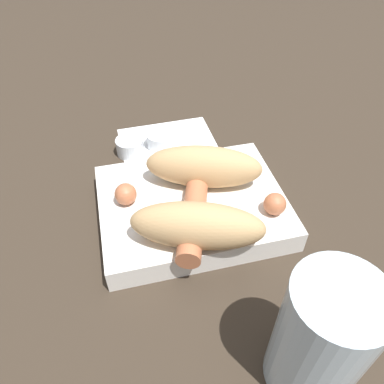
{
  "coord_description": "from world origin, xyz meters",
  "views": [
    {
      "loc": [
        0.08,
        0.32,
        0.36
      ],
      "look_at": [
        0.0,
        0.0,
        0.04
      ],
      "focal_mm": 35.0,
      "sensor_mm": 36.0,
      "label": 1
    }
  ],
  "objects_px": {
    "food_tray": "(192,206)",
    "bread_roll": "(201,194)",
    "condiment_cup_near": "(160,141)",
    "condiment_cup_far": "(130,147)",
    "drink_glass": "(321,340)",
    "sausage": "(199,199)"
  },
  "relations": [
    {
      "from": "condiment_cup_near",
      "to": "drink_glass",
      "type": "relative_size",
      "value": 0.31
    },
    {
      "from": "food_tray",
      "to": "bread_roll",
      "type": "xyz_separation_m",
      "value": [
        -0.0,
        0.02,
        0.04
      ]
    },
    {
      "from": "bread_roll",
      "to": "sausage",
      "type": "height_order",
      "value": "bread_roll"
    },
    {
      "from": "food_tray",
      "to": "drink_glass",
      "type": "distance_m",
      "value": 0.23
    },
    {
      "from": "sausage",
      "to": "condiment_cup_far",
      "type": "distance_m",
      "value": 0.18
    },
    {
      "from": "condiment_cup_far",
      "to": "drink_glass",
      "type": "bearing_deg",
      "value": 107.35
    },
    {
      "from": "bread_roll",
      "to": "condiment_cup_far",
      "type": "height_order",
      "value": "bread_roll"
    },
    {
      "from": "food_tray",
      "to": "condiment_cup_far",
      "type": "distance_m",
      "value": 0.16
    },
    {
      "from": "drink_glass",
      "to": "sausage",
      "type": "bearing_deg",
      "value": -76.34
    },
    {
      "from": "condiment_cup_near",
      "to": "sausage",
      "type": "bearing_deg",
      "value": 95.97
    },
    {
      "from": "drink_glass",
      "to": "condiment_cup_near",
      "type": "bearing_deg",
      "value": -79.84
    },
    {
      "from": "bread_roll",
      "to": "drink_glass",
      "type": "distance_m",
      "value": 0.2
    },
    {
      "from": "food_tray",
      "to": "bread_roll",
      "type": "height_order",
      "value": "bread_roll"
    },
    {
      "from": "condiment_cup_near",
      "to": "condiment_cup_far",
      "type": "distance_m",
      "value": 0.05
    },
    {
      "from": "condiment_cup_near",
      "to": "drink_glass",
      "type": "height_order",
      "value": "drink_glass"
    },
    {
      "from": "bread_roll",
      "to": "food_tray",
      "type": "bearing_deg",
      "value": -77.84
    },
    {
      "from": "sausage",
      "to": "condiment_cup_far",
      "type": "bearing_deg",
      "value": -68.44
    },
    {
      "from": "sausage",
      "to": "condiment_cup_far",
      "type": "relative_size",
      "value": 4.65
    },
    {
      "from": "sausage",
      "to": "drink_glass",
      "type": "relative_size",
      "value": 1.44
    },
    {
      "from": "food_tray",
      "to": "condiment_cup_near",
      "type": "relative_size",
      "value": 5.44
    },
    {
      "from": "bread_roll",
      "to": "condiment_cup_near",
      "type": "distance_m",
      "value": 0.18
    },
    {
      "from": "condiment_cup_near",
      "to": "condiment_cup_far",
      "type": "height_order",
      "value": "same"
    }
  ]
}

